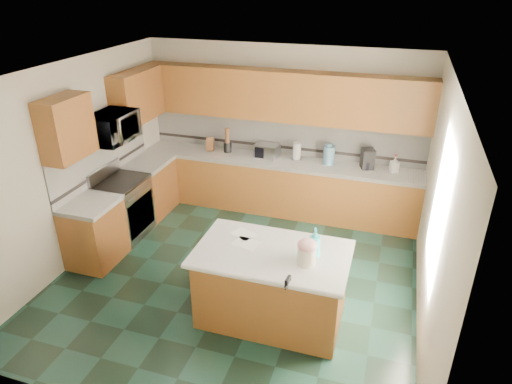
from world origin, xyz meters
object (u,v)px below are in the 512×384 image
(island_top, at_px, (272,254))
(coffee_maker, at_px, (368,159))
(island_base, at_px, (272,287))
(toaster_oven, at_px, (267,151))
(treat_jar, at_px, (307,256))
(soap_bottle_island, at_px, (315,243))
(knife_block, at_px, (210,144))

(island_top, xyz_separation_m, coffee_maker, (0.77, 2.71, 0.19))
(island_base, bearing_deg, coffee_maker, 74.03)
(toaster_oven, bearing_deg, island_top, -65.15)
(treat_jar, bearing_deg, island_base, 155.08)
(island_top, bearing_deg, coffee_maker, 74.03)
(treat_jar, bearing_deg, soap_bottle_island, 63.55)
(knife_block, bearing_deg, island_base, -67.82)
(soap_bottle_island, distance_m, knife_block, 3.51)
(treat_jar, distance_m, toaster_oven, 3.06)
(island_base, distance_m, treat_jar, 0.72)
(soap_bottle_island, relative_size, toaster_oven, 0.91)
(treat_jar, bearing_deg, toaster_oven, 105.76)
(soap_bottle_island, bearing_deg, toaster_oven, 102.34)
(treat_jar, distance_m, coffee_maker, 2.85)
(coffee_maker, bearing_deg, treat_jar, -116.54)
(knife_block, xyz_separation_m, toaster_oven, (1.01, 0.00, -0.00))
(island_base, bearing_deg, treat_jar, -16.68)
(island_top, height_order, treat_jar, treat_jar)
(knife_block, bearing_deg, toaster_oven, -12.59)
(island_top, bearing_deg, knife_block, 124.62)
(island_base, xyz_separation_m, coffee_maker, (0.77, 2.71, 0.65))
(treat_jar, relative_size, coffee_maker, 0.63)
(coffee_maker, bearing_deg, toaster_oven, 161.85)
(island_top, distance_m, coffee_maker, 2.82)
(island_base, height_order, island_top, island_top)
(toaster_oven, height_order, coffee_maker, coffee_maker)
(island_base, relative_size, knife_block, 7.01)
(treat_jar, xyz_separation_m, coffee_maker, (0.36, 2.83, 0.06))
(island_base, xyz_separation_m, island_top, (0.00, 0.00, 0.46))
(island_top, bearing_deg, toaster_oven, 107.48)
(island_base, height_order, treat_jar, treat_jar)
(coffee_maker, bearing_deg, island_base, -125.03)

